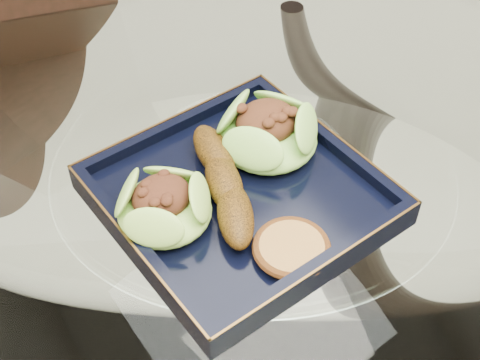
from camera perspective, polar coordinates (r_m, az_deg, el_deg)
dining_table at (r=0.87m, az=0.92°, el=-8.49°), size 1.13×1.13×0.77m
dining_chair at (r=1.16m, az=-16.77°, el=-0.57°), size 0.49×0.49×0.90m
navy_plate at (r=0.73m, az=0.00°, el=-1.63°), size 0.28×0.28×0.02m
lettuce_wrap_left at (r=0.69m, az=-6.50°, el=-2.33°), size 0.13×0.13×0.04m
lettuce_wrap_right at (r=0.76m, az=2.39°, el=3.97°), size 0.13×0.13×0.04m
roasted_plantain at (r=0.71m, az=-1.37°, el=-0.19°), size 0.10×0.18×0.03m
crumb_patty at (r=0.67m, az=4.42°, el=-5.90°), size 0.09×0.09×0.01m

